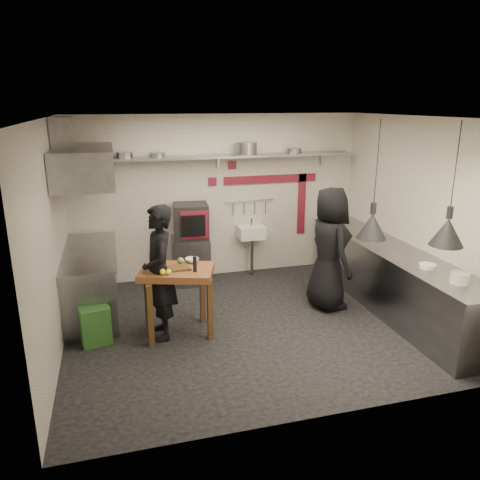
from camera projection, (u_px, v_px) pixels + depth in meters
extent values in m
plane|color=black|center=(253.00, 324.00, 6.54)|extent=(5.00, 5.00, 0.00)
plane|color=silver|center=(254.00, 118.00, 5.74)|extent=(5.00, 5.00, 0.00)
cube|color=beige|center=(218.00, 197.00, 8.08)|extent=(5.00, 0.04, 2.80)
cube|color=beige|center=(321.00, 286.00, 4.20)|extent=(5.00, 0.04, 2.80)
cube|color=beige|center=(51.00, 242.00, 5.51)|extent=(0.04, 4.20, 2.80)
cube|color=beige|center=(418.00, 216.00, 6.77)|extent=(0.04, 4.20, 2.80)
cube|color=maroon|center=(271.00, 179.00, 8.23)|extent=(1.70, 0.02, 0.14)
cube|color=maroon|center=(302.00, 204.00, 8.51)|extent=(0.14, 0.02, 1.10)
cube|color=maroon|center=(232.00, 165.00, 7.97)|extent=(0.14, 0.02, 0.14)
cube|color=maroon|center=(212.00, 182.00, 7.96)|extent=(0.14, 0.02, 0.14)
cube|color=slate|center=(220.00, 156.00, 7.71)|extent=(4.60, 0.34, 0.04)
cube|color=slate|center=(101.00, 165.00, 7.40)|extent=(0.04, 0.06, 0.24)
cube|color=slate|center=(218.00, 161.00, 7.88)|extent=(0.04, 0.06, 0.24)
cube|color=slate|center=(322.00, 158.00, 8.36)|extent=(0.04, 0.06, 0.24)
cylinder|color=slate|center=(125.00, 155.00, 7.31)|extent=(0.32, 0.32, 0.09)
cylinder|color=slate|center=(157.00, 155.00, 7.44)|extent=(0.27, 0.27, 0.07)
cylinder|color=slate|center=(247.00, 148.00, 7.79)|extent=(0.47, 0.47, 0.20)
cylinder|color=slate|center=(294.00, 151.00, 8.03)|extent=(0.32, 0.32, 0.08)
cube|color=slate|center=(191.00, 260.00, 7.95)|extent=(0.68, 0.62, 0.80)
cube|color=black|center=(191.00, 221.00, 7.73)|extent=(0.59, 0.56, 0.58)
cube|color=maroon|center=(195.00, 225.00, 7.49)|extent=(0.45, 0.06, 0.46)
cube|color=black|center=(193.00, 226.00, 7.45)|extent=(0.38, 0.05, 0.34)
cube|color=silver|center=(251.00, 232.00, 8.23)|extent=(0.46, 0.34, 0.22)
cylinder|color=slate|center=(251.00, 222.00, 8.18)|extent=(0.03, 0.03, 0.14)
cylinder|color=slate|center=(252.00, 257.00, 8.32)|extent=(0.06, 0.06, 0.66)
cylinder|color=slate|center=(249.00, 201.00, 8.21)|extent=(0.90, 0.02, 0.02)
cube|color=slate|center=(391.00, 279.00, 6.96)|extent=(0.70, 3.80, 0.90)
cube|color=slate|center=(394.00, 250.00, 6.82)|extent=(0.76, 3.90, 0.03)
cylinder|color=silver|center=(459.00, 278.00, 5.50)|extent=(0.28, 0.28, 0.13)
cylinder|color=silver|center=(428.00, 266.00, 6.02)|extent=(0.25, 0.25, 0.05)
cube|color=slate|center=(92.00, 282.00, 6.84)|extent=(0.70, 1.90, 0.90)
cube|color=slate|center=(89.00, 252.00, 6.71)|extent=(0.76, 2.00, 0.03)
cube|color=slate|center=(84.00, 166.00, 6.37)|extent=(0.78, 1.60, 0.50)
cube|color=slate|center=(62.00, 136.00, 6.19)|extent=(0.28, 0.28, 0.50)
cube|color=#275823|center=(95.00, 324.00, 6.00)|extent=(0.43, 0.43, 0.50)
cube|color=#50351C|center=(178.00, 268.00, 6.01)|extent=(0.31, 0.22, 0.02)
cylinder|color=black|center=(195.00, 264.00, 5.90)|extent=(0.05, 0.05, 0.20)
sphere|color=#FFFA28|center=(163.00, 272.00, 5.80)|extent=(0.10, 0.10, 0.07)
sphere|color=#FFFA28|center=(168.00, 272.00, 5.81)|extent=(0.08, 0.08, 0.07)
sphere|color=#5B9042|center=(181.00, 261.00, 6.17)|extent=(0.11, 0.11, 0.09)
cube|color=slate|center=(153.00, 267.00, 6.05)|extent=(0.21, 0.15, 0.03)
imported|color=silver|center=(192.00, 260.00, 6.26)|extent=(0.23, 0.23, 0.06)
imported|color=black|center=(159.00, 273.00, 5.97)|extent=(0.44, 0.66, 1.77)
imported|color=black|center=(329.00, 249.00, 6.87)|extent=(0.63, 0.93, 1.83)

